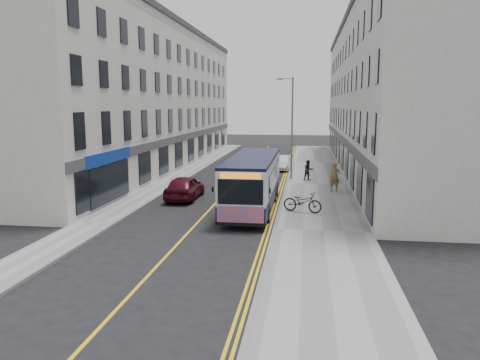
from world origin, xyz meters
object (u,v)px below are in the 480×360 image
(bicycle, at_px, (302,202))
(pedestrian_far, at_px, (308,170))
(car_white, at_px, (282,163))
(pedestrian_near, at_px, (335,177))
(streetlamp, at_px, (291,125))
(car_maroon, at_px, (185,187))
(city_bus, at_px, (253,180))

(bicycle, bearing_deg, pedestrian_far, 16.03)
(bicycle, height_order, car_white, car_white)
(bicycle, distance_m, car_white, 17.52)
(bicycle, xyz_separation_m, pedestrian_near, (2.08, 6.61, 0.41))
(bicycle, distance_m, pedestrian_far, 10.98)
(streetlamp, distance_m, car_white, 7.01)
(streetlamp, distance_m, pedestrian_far, 3.79)
(streetlamp, height_order, pedestrian_far, streetlamp)
(car_white, height_order, car_maroon, car_maroon)
(streetlamp, relative_size, pedestrian_far, 5.06)
(pedestrian_far, bearing_deg, streetlamp, 134.10)
(pedestrian_near, height_order, car_white, pedestrian_near)
(pedestrian_near, bearing_deg, pedestrian_far, 99.65)
(city_bus, bearing_deg, car_maroon, 155.53)
(car_white, xyz_separation_m, car_maroon, (-5.36, -14.28, 0.11))
(bicycle, bearing_deg, city_bus, 87.67)
(streetlamp, relative_size, car_white, 2.03)
(streetlamp, xyz_separation_m, car_white, (-0.97, 5.86, -3.73))
(car_maroon, bearing_deg, car_white, -110.23)
(bicycle, distance_m, car_maroon, 8.04)
(bicycle, distance_m, pedestrian_near, 6.94)
(pedestrian_far, bearing_deg, pedestrian_near, -92.17)
(streetlamp, xyz_separation_m, pedestrian_far, (1.42, -0.57, -3.47))
(city_bus, distance_m, pedestrian_far, 10.45)
(streetlamp, distance_m, city_bus, 10.99)
(car_white, bearing_deg, bicycle, -81.87)
(streetlamp, bearing_deg, car_white, 99.40)
(car_maroon, bearing_deg, streetlamp, -126.59)
(pedestrian_near, bearing_deg, bicycle, -119.64)
(city_bus, bearing_deg, pedestrian_far, 72.31)
(car_white, relative_size, car_maroon, 0.88)
(city_bus, xyz_separation_m, car_white, (0.78, 16.36, -1.01))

